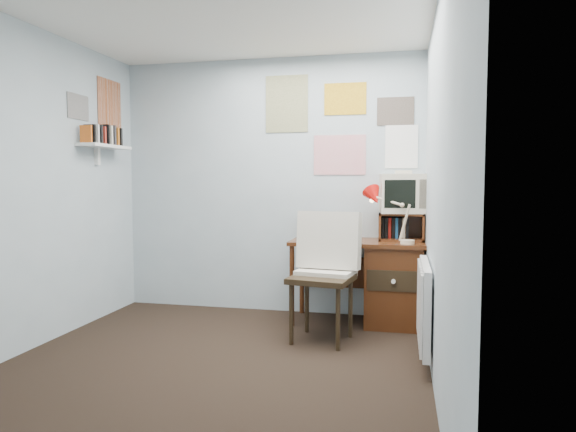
% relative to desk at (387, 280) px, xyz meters
% --- Properties ---
extents(ground, '(3.50, 3.50, 0.00)m').
position_rel_desk_xyz_m(ground, '(-1.17, -1.48, -0.41)').
color(ground, black).
rests_on(ground, ground).
extents(back_wall, '(3.00, 0.02, 2.50)m').
position_rel_desk_xyz_m(back_wall, '(-1.17, 0.27, 0.84)').
color(back_wall, '#ADBCC6').
rests_on(back_wall, ground).
extents(left_wall, '(0.02, 3.50, 2.50)m').
position_rel_desk_xyz_m(left_wall, '(-2.67, -1.48, 0.84)').
color(left_wall, '#ADBCC6').
rests_on(left_wall, ground).
extents(right_wall, '(0.02, 3.50, 2.50)m').
position_rel_desk_xyz_m(right_wall, '(0.33, -1.48, 0.84)').
color(right_wall, '#ADBCC6').
rests_on(right_wall, ground).
extents(desk, '(1.20, 0.55, 0.76)m').
position_rel_desk_xyz_m(desk, '(0.00, 0.00, 0.00)').
color(desk, '#502712').
rests_on(desk, ground).
extents(desk_chair, '(0.60, 0.58, 1.02)m').
position_rel_desk_xyz_m(desk_chair, '(-0.51, -0.60, 0.11)').
color(desk_chair, black).
rests_on(desk_chair, ground).
extents(desk_lamp, '(0.34, 0.30, 0.45)m').
position_rel_desk_xyz_m(desk_lamp, '(0.17, -0.16, 0.58)').
color(desk_lamp, red).
rests_on(desk_lamp, desk).
extents(tv_riser, '(0.40, 0.30, 0.25)m').
position_rel_desk_xyz_m(tv_riser, '(0.12, 0.11, 0.48)').
color(tv_riser, '#502712').
rests_on(tv_riser, desk).
extents(crt_tv, '(0.45, 0.42, 0.39)m').
position_rel_desk_xyz_m(crt_tv, '(0.13, 0.13, 0.80)').
color(crt_tv, beige).
rests_on(crt_tv, tv_riser).
extents(book_row, '(0.60, 0.14, 0.22)m').
position_rel_desk_xyz_m(book_row, '(-0.51, 0.18, 0.46)').
color(book_row, '#502712').
rests_on(book_row, desk).
extents(radiator, '(0.09, 0.80, 0.60)m').
position_rel_desk_xyz_m(radiator, '(0.29, -0.93, 0.01)').
color(radiator, white).
rests_on(radiator, right_wall).
extents(wall_shelf, '(0.20, 0.62, 0.24)m').
position_rel_desk_xyz_m(wall_shelf, '(-2.57, -0.38, 1.21)').
color(wall_shelf, white).
rests_on(wall_shelf, left_wall).
extents(posters_back, '(1.20, 0.01, 0.90)m').
position_rel_desk_xyz_m(posters_back, '(-0.47, 0.26, 1.44)').
color(posters_back, white).
rests_on(posters_back, back_wall).
extents(posters_left, '(0.01, 0.70, 0.60)m').
position_rel_desk_xyz_m(posters_left, '(-2.67, -0.38, 1.59)').
color(posters_left, white).
rests_on(posters_left, left_wall).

